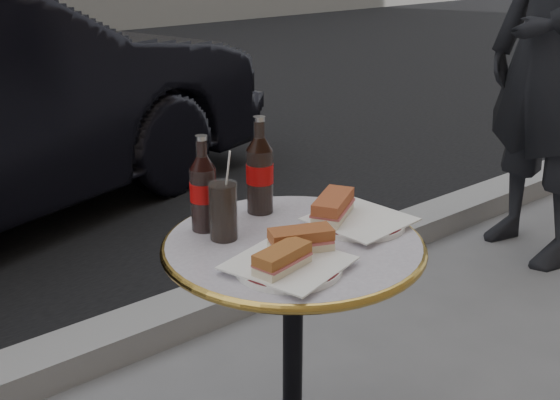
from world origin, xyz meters
TOP-DOWN VIEW (x-y plane):
  - curb at (0.00, 0.90)m, footprint 40.00×0.20m
  - bistro_table at (0.00, 0.00)m, footprint 0.62×0.62m
  - plate_left at (-0.10, -0.11)m, footprint 0.26×0.26m
  - plate_right at (0.19, -0.03)m, footprint 0.25×0.25m
  - sandwich_left_a at (-0.13, -0.12)m, footprint 0.14×0.09m
  - sandwich_left_b at (-0.04, -0.07)m, footprint 0.16×0.12m
  - sandwich_right at (0.15, 0.02)m, footprint 0.18×0.15m
  - cola_bottle_left at (-0.12, 0.19)m, footprint 0.09×0.09m
  - cola_bottle_right at (0.05, 0.20)m, footprint 0.09×0.09m
  - cola_glass at (-0.12, 0.11)m, footprint 0.09×0.09m
  - pedestrian at (1.85, 0.45)m, footprint 0.60×0.77m

SIDE VIEW (x-z plane):
  - curb at x=0.00m, z-range -0.01..0.11m
  - bistro_table at x=0.00m, z-range 0.00..0.73m
  - plate_right at x=0.19m, z-range 0.73..0.74m
  - plate_left at x=-0.10m, z-range 0.73..0.75m
  - sandwich_left_a at x=-0.13m, z-range 0.75..0.79m
  - sandwich_left_b at x=-0.04m, z-range 0.75..0.79m
  - sandwich_right at x=0.15m, z-range 0.74..0.80m
  - cola_glass at x=-0.12m, z-range 0.73..0.87m
  - cola_bottle_left at x=-0.12m, z-range 0.73..0.97m
  - cola_bottle_right at x=0.05m, z-range 0.73..0.99m
  - pedestrian at x=1.85m, z-range 0.00..1.87m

